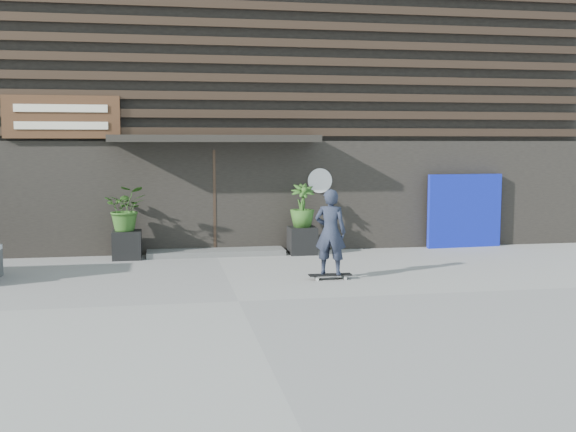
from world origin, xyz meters
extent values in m
plane|color=gray|center=(0.00, 0.00, 0.00)|extent=(80.00, 80.00, 0.00)
cube|color=#52524F|center=(0.00, 4.60, 0.06)|extent=(3.00, 0.80, 0.12)
cube|color=black|center=(-1.90, 4.40, 0.30)|extent=(0.60, 0.60, 0.60)
imported|color=#2D591E|center=(-1.90, 4.40, 1.08)|extent=(0.86, 0.75, 0.96)
cube|color=black|center=(1.90, 4.40, 0.30)|extent=(0.60, 0.60, 0.60)
imported|color=#2D591E|center=(1.90, 4.40, 1.08)|extent=(0.54, 0.54, 0.96)
cube|color=#0C18A1|center=(5.86, 4.70, 0.86)|extent=(1.84, 0.24, 1.72)
cube|color=black|center=(0.00, 10.00, 4.00)|extent=(18.00, 10.00, 8.00)
cube|color=black|center=(0.00, 4.94, 1.25)|extent=(18.00, 0.12, 2.50)
cube|color=#38281E|center=(0.00, 4.88, 2.70)|extent=(17.60, 0.08, 0.18)
cube|color=#38281E|center=(0.00, 4.88, 3.09)|extent=(17.60, 0.08, 0.18)
cube|color=#38281E|center=(0.00, 4.88, 3.48)|extent=(17.60, 0.08, 0.18)
cube|color=#38281E|center=(0.00, 4.88, 3.88)|extent=(17.60, 0.08, 0.18)
cube|color=#38281E|center=(0.00, 4.88, 4.27)|extent=(17.60, 0.08, 0.18)
cube|color=#38281E|center=(0.00, 4.88, 4.66)|extent=(17.60, 0.08, 0.18)
cube|color=#38281E|center=(0.00, 4.88, 5.05)|extent=(17.60, 0.08, 0.18)
cube|color=#38281E|center=(0.00, 4.88, 5.45)|extent=(17.60, 0.08, 0.18)
cube|color=black|center=(0.00, 4.50, 2.55)|extent=(4.50, 1.00, 0.15)
cube|color=black|center=(0.00, 5.10, 1.15)|extent=(2.40, 0.30, 2.30)
cube|color=#38281E|center=(0.00, 4.92, 1.15)|extent=(0.06, 0.10, 2.30)
cube|color=#472B19|center=(-3.20, 4.80, 3.00)|extent=(2.40, 0.10, 0.90)
cube|color=beige|center=(-3.20, 4.73, 3.18)|extent=(1.90, 0.02, 0.16)
cube|color=beige|center=(-3.20, 4.73, 2.82)|extent=(1.90, 0.02, 0.16)
cylinder|color=white|center=(2.40, 4.86, 1.60)|extent=(0.56, 0.03, 0.56)
cube|color=black|center=(1.82, 1.45, 0.09)|extent=(0.78, 0.20, 0.02)
cylinder|color=beige|center=(1.56, 1.35, 0.03)|extent=(0.06, 0.03, 0.06)
cylinder|color=#B7B8B2|center=(1.56, 1.55, 0.03)|extent=(0.06, 0.03, 0.06)
cylinder|color=#A8A8A3|center=(2.08, 1.35, 0.03)|extent=(0.06, 0.03, 0.06)
cylinder|color=#B7B7B2|center=(2.08, 1.55, 0.03)|extent=(0.06, 0.03, 0.06)
imported|color=#1B2030|center=(1.82, 1.45, 0.87)|extent=(0.66, 0.56, 1.54)
camera|label=1|loc=(-1.13, -10.61, 2.46)|focal=43.45mm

